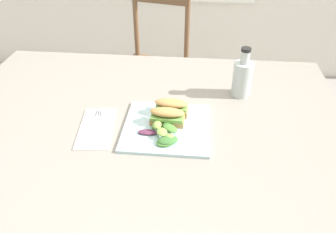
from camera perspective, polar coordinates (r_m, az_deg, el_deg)
The scene contains 9 objects.
dining_table at distance 1.22m, azimuth -3.86°, elevation -4.61°, with size 1.40×1.03×0.74m.
chair_wooden_far at distance 2.16m, azimuth -2.39°, elevation 8.22°, with size 0.48×0.48×0.87m.
plate_lunch at distance 1.11m, azimuth -0.20°, elevation -1.80°, with size 0.28×0.28×0.01m, color silver.
sandwich_half_front at distance 1.11m, azimuth -0.11°, elevation 0.01°, with size 0.12×0.06×0.06m.
sandwich_half_back at distance 1.15m, azimuth 0.58°, elevation 1.63°, with size 0.12×0.06×0.06m.
salad_mixed_greens at distance 1.06m, azimuth -0.70°, elevation -2.68°, with size 0.14×0.15×0.03m.
napkin_folded at distance 1.14m, azimuth -11.91°, elevation -1.86°, with size 0.11×0.23×0.00m, color silver.
fork_on_napkin at distance 1.15m, azimuth -11.85°, elevation -1.20°, with size 0.05×0.19×0.00m.
bottle_cold_brew at distance 1.30m, azimuth 12.32°, elevation 6.06°, with size 0.07×0.07×0.19m.
Camera 1 is at (0.19, -0.91, 1.41)m, focal length 36.33 mm.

